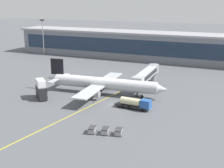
# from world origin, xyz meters

# --- Properties ---
(ground_plane) EXTENTS (700.00, 700.00, 0.00)m
(ground_plane) POSITION_xyz_m (0.00, 0.00, 0.00)
(ground_plane) COLOR #515459
(apron_lead_in_line) EXTENTS (10.89, 79.34, 0.01)m
(apron_lead_in_line) POSITION_xyz_m (-5.46, 2.00, 0.00)
(apron_lead_in_line) COLOR yellow
(apron_lead_in_line) RESTS_ON ground_plane
(terminal_building) EXTENTS (211.05, 18.50, 14.41)m
(terminal_building) POSITION_xyz_m (14.99, 75.87, 7.23)
(terminal_building) COLOR slate
(terminal_building) RESTS_ON ground_plane
(main_airliner) EXTENTS (43.08, 34.31, 11.05)m
(main_airliner) POSITION_xyz_m (-7.76, 8.94, 3.77)
(main_airliner) COLOR #B2B7BC
(main_airliner) RESTS_ON ground_plane
(jet_bridge) EXTENTS (4.92, 25.31, 6.47)m
(jet_bridge) POSITION_xyz_m (2.76, 23.30, 4.81)
(jet_bridge) COLOR #B2B7BC
(jet_bridge) RESTS_ON ground_plane
(fuel_tanker) EXTENTS (10.91, 3.09, 3.25)m
(fuel_tanker) POSITION_xyz_m (6.99, -0.42, 1.75)
(fuel_tanker) COLOR #232326
(fuel_tanker) RESTS_ON ground_plane
(catering_lift) EXTENTS (6.69, 6.45, 6.30)m
(catering_lift) POSITION_xyz_m (-23.84, -3.60, 3.07)
(catering_lift) COLOR black
(catering_lift) RESTS_ON ground_plane
(baggage_cart_0) EXTENTS (2.16, 2.94, 1.48)m
(baggage_cart_0) POSITION_xyz_m (3.32, -20.26, 0.78)
(baggage_cart_0) COLOR gray
(baggage_cart_0) RESTS_ON ground_plane
(baggage_cart_1) EXTENTS (2.16, 2.94, 1.48)m
(baggage_cart_1) POSITION_xyz_m (6.43, -19.49, 0.78)
(baggage_cart_1) COLOR gray
(baggage_cart_1) RESTS_ON ground_plane
(baggage_cart_2) EXTENTS (2.16, 2.94, 1.48)m
(baggage_cart_2) POSITION_xyz_m (9.53, -18.72, 0.78)
(baggage_cart_2) COLOR gray
(baggage_cart_2) RESTS_ON ground_plane
(apron_light_mast_1) EXTENTS (2.80, 0.50, 20.11)m
(apron_light_mast_1) POSITION_xyz_m (-72.42, 63.91, 11.97)
(apron_light_mast_1) COLOR gray
(apron_light_mast_1) RESTS_ON ground_plane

